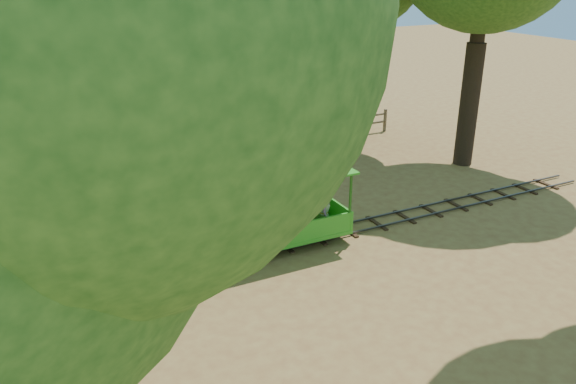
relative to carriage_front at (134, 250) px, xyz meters
name	(u,v)px	position (x,y,z in m)	size (l,w,h in m)	color
ground	(284,245)	(3.93, 0.01, -0.79)	(90.00, 90.00, 0.00)	olive
track	(284,243)	(3.93, 0.01, -0.72)	(22.00, 1.00, 0.10)	#3F3D3A
carriage_front	(134,250)	(0.00, 0.00, 0.00)	(3.75, 1.53, 1.95)	#2F911F
carriage_rear	(281,219)	(3.84, 0.00, 0.02)	(3.75, 1.53, 1.95)	#2F911F
fence	(192,145)	(3.93, 8.01, -0.21)	(18.10, 0.10, 1.00)	brown
shrub_mid_w	(182,125)	(3.95, 9.31, 0.26)	(3.05, 2.35, 2.11)	#2D6B1E
shrub_mid_e	(187,131)	(4.16, 9.31, -0.02)	(2.23, 1.72, 1.54)	#2D6B1E
shrub_east	(331,111)	(10.88, 9.31, 0.05)	(2.45, 1.88, 1.69)	#2D6B1E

